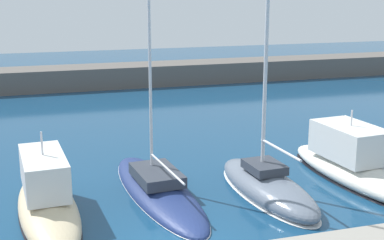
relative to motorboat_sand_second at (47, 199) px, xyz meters
The scene contains 5 objects.
breakwater_seawall 27.58m from the motorboat_sand_second, 81.11° to the left, with size 108.00×3.80×1.86m, color #5B5651.
motorboat_sand_second is the anchor object (origin of this frame).
sailboat_navy_third 4.77m from the motorboat_sand_second, 11.95° to the left, with size 3.26×10.10×16.81m.
sailboat_slate_fourth 9.12m from the motorboat_sand_second, ahead, with size 2.78×7.62×13.30m.
motorboat_ivory_fifth 13.73m from the motorboat_sand_second, ahead, with size 3.32×9.31×3.44m.
Camera 1 is at (-4.60, -15.89, 8.65)m, focal length 50.37 mm.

